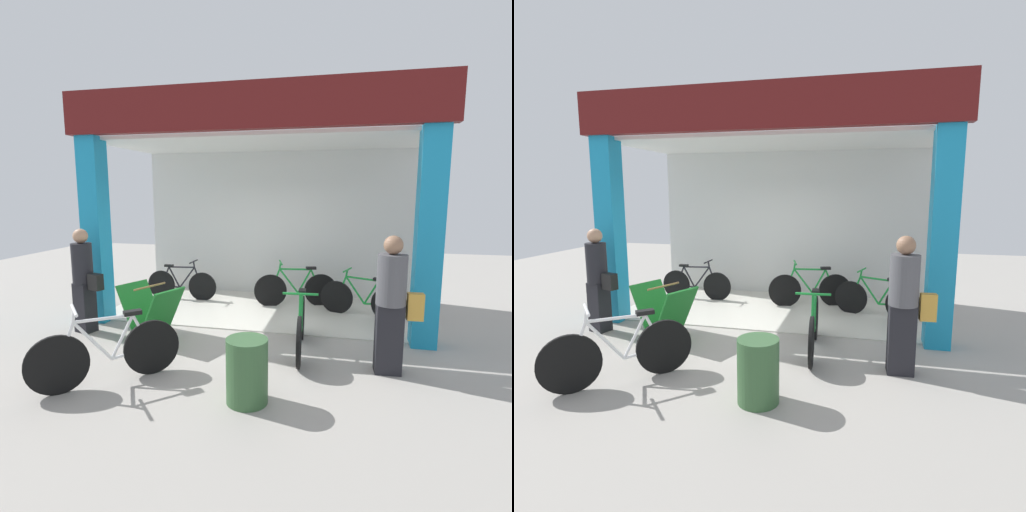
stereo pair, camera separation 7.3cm
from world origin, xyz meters
TOP-DOWN VIEW (x-y plane):
  - ground_plane at (0.00, 0.00)m, footprint 19.43×19.43m
  - shop_facade at (0.00, 1.40)m, footprint 5.91×2.87m
  - bicycle_inside_0 at (0.58, 1.64)m, footprint 1.60×0.54m
  - bicycle_inside_1 at (-1.84, 1.62)m, footprint 1.52×0.42m
  - bicycle_inside_3 at (1.84, 1.19)m, footprint 1.51×0.56m
  - bicycle_parked_0 at (-1.17, -2.11)m, footprint 1.32×1.22m
  - bicycle_parked_1 at (0.95, -0.63)m, footprint 0.47×1.71m
  - sandwich_board_sign at (-1.36, -0.65)m, footprint 1.07×0.89m
  - pedestrian_0 at (-2.55, -0.58)m, footprint 0.60×0.40m
  - pedestrian_1 at (2.10, -1.06)m, footprint 0.58×0.38m
  - trash_bin at (0.54, -2.17)m, footprint 0.46×0.46m

SIDE VIEW (x-z plane):
  - ground_plane at x=0.00m, z-range 0.00..0.00m
  - bicycle_inside_1 at x=-1.84m, z-range -0.08..0.75m
  - bicycle_inside_3 at x=1.84m, z-range -0.09..0.78m
  - trash_bin at x=0.54m, z-range 0.00..0.71m
  - bicycle_inside_0 at x=0.58m, z-range -0.09..0.81m
  - bicycle_parked_1 at x=0.95m, z-range -0.09..0.85m
  - bicycle_parked_0 at x=-1.17m, z-range -0.10..0.87m
  - sandwich_board_sign at x=-1.36m, z-range 0.00..0.85m
  - pedestrian_0 at x=-2.55m, z-range 0.03..1.71m
  - pedestrian_1 at x=2.10m, z-range 0.04..1.78m
  - shop_facade at x=0.00m, z-range 0.15..3.99m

